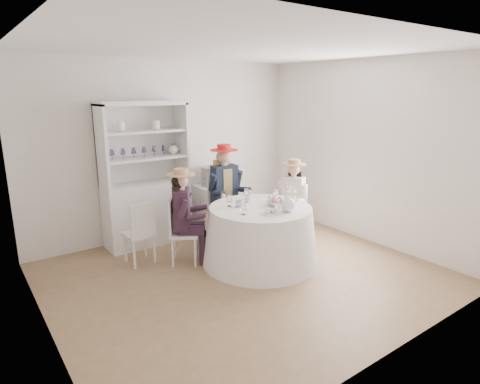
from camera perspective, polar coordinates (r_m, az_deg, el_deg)
ground at (r=5.15m, az=0.67°, el=-11.63°), size 4.50×4.50×0.00m
ceiling at (r=4.65m, az=0.77°, el=19.85°), size 4.50×4.50×0.00m
wall_back at (r=6.41m, az=-10.08°, el=6.00°), size 4.50×0.00×4.50m
wall_front at (r=3.37m, az=21.45°, el=-2.19°), size 4.50×0.00×4.50m
wall_left at (r=3.85m, az=-27.22°, el=-0.82°), size 0.00×4.50×4.50m
wall_right at (r=6.30m, az=17.43°, el=5.43°), size 0.00×4.50×4.50m
tea_table at (r=5.36m, az=2.87°, el=-6.10°), size 1.54×1.54×0.77m
hutch at (r=6.10m, az=-13.19°, el=-0.33°), size 1.25×0.49×2.11m
side_table at (r=6.69m, az=-4.13°, el=-2.12°), size 0.50×0.50×0.73m
hatbox at (r=6.56m, az=-4.21°, el=2.25°), size 0.32×0.32×0.31m
guest_left at (r=5.27m, az=-7.98°, el=-2.68°), size 0.55×0.52×1.28m
guest_mid at (r=6.06m, az=-2.13°, el=0.76°), size 0.54×0.56×1.47m
guest_right at (r=6.12m, az=7.49°, el=-0.45°), size 0.53×0.48×1.25m
spare_chair at (r=5.42m, az=-13.93°, el=-5.40°), size 0.37×0.37×0.86m
teacup_a at (r=5.21m, az=-0.14°, el=-1.76°), size 0.12×0.12×0.08m
teacup_b at (r=5.43m, az=1.05°, el=-1.15°), size 0.07×0.07×0.06m
teacup_c at (r=5.49m, az=4.36°, el=-1.00°), size 0.10×0.10×0.07m
flower_bowl at (r=5.30m, az=5.06°, el=-1.62°), size 0.27×0.27×0.06m
flower_arrangement at (r=5.30m, az=5.11°, el=-1.03°), size 0.17×0.17×0.06m
table_teapot at (r=5.05m, az=6.86°, el=-1.83°), size 0.26×0.19×0.20m
sandwich_plate at (r=4.95m, az=4.28°, el=-2.92°), size 0.26×0.26×0.06m
cupcake_stand at (r=5.48m, az=7.05°, el=-0.61°), size 0.23×0.23×0.21m
stemware_set at (r=5.22m, az=2.93°, el=-1.32°), size 0.84×0.88×0.15m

